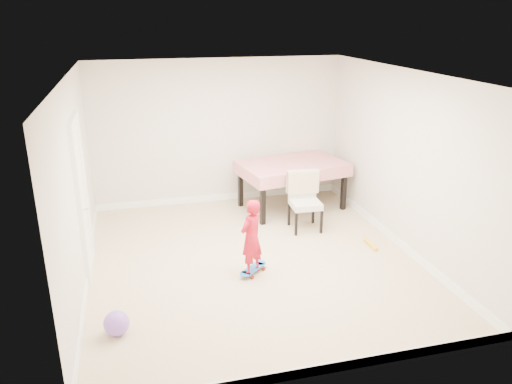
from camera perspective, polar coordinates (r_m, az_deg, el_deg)
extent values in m
plane|color=tan|center=(7.18, -0.38, -7.75)|extent=(5.00, 5.00, 0.00)
cube|color=silver|center=(6.41, -0.43, 13.17)|extent=(4.50, 5.00, 0.04)
cube|color=beige|center=(9.02, -4.25, 6.80)|extent=(4.50, 0.04, 2.60)
cube|color=beige|center=(4.48, 7.35, -7.14)|extent=(4.50, 0.04, 2.60)
cube|color=beige|center=(6.54, -19.74, 0.60)|extent=(0.04, 5.00, 2.60)
cube|color=beige|center=(7.51, 16.37, 3.38)|extent=(0.04, 5.00, 2.60)
cube|color=white|center=(6.91, -19.23, -0.76)|extent=(0.11, 0.94, 2.11)
cube|color=white|center=(9.39, -4.07, -0.58)|extent=(4.50, 0.02, 0.12)
cube|color=white|center=(5.15, 6.76, -19.58)|extent=(4.50, 0.02, 0.12)
cube|color=white|center=(7.02, -18.65, -9.01)|extent=(0.02, 5.00, 0.12)
cube|color=white|center=(7.94, 15.57, -5.23)|extent=(0.02, 5.00, 0.12)
imported|color=red|center=(6.55, -0.54, -5.48)|extent=(0.45, 0.43, 1.04)
sphere|color=#8455CC|center=(5.80, -15.66, -14.25)|extent=(0.28, 0.28, 0.28)
cylinder|color=yellow|center=(7.76, 12.96, -5.82)|extent=(0.07, 0.40, 0.06)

